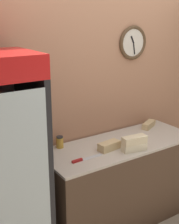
# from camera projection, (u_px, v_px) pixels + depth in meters

# --- Properties ---
(wall_back) EXTENTS (5.20, 0.10, 2.70)m
(wall_back) POSITION_uv_depth(u_px,v_px,m) (101.00, 95.00, 3.43)
(wall_back) COLOR #AD7A5B
(wall_back) RESTS_ON ground_plane
(prep_counter) EXTENTS (1.69, 0.65, 0.92)m
(prep_counter) POSITION_uv_depth(u_px,v_px,m) (120.00, 182.00, 3.40)
(prep_counter) COLOR #4C3828
(prep_counter) RESTS_ON ground_plane
(sandwich_stack_bottom) EXTENTS (0.26, 0.13, 0.08)m
(sandwich_stack_bottom) POSITION_uv_depth(u_px,v_px,m) (134.00, 147.00, 3.06)
(sandwich_stack_bottom) COLOR beige
(sandwich_stack_bottom) RESTS_ON prep_counter
(sandwich_stack_middle) EXTENTS (0.26, 0.12, 0.08)m
(sandwich_stack_middle) POSITION_uv_depth(u_px,v_px,m) (134.00, 140.00, 3.04)
(sandwich_stack_middle) COLOR beige
(sandwich_stack_middle) RESTS_ON sandwich_stack_bottom
(sandwich_flat_left) EXTENTS (0.24, 0.12, 0.08)m
(sandwich_flat_left) POSITION_uv_depth(u_px,v_px,m) (109.00, 146.00, 3.09)
(sandwich_flat_left) COLOR tan
(sandwich_flat_left) RESTS_ON prep_counter
(sandwich_flat_right) EXTENTS (0.25, 0.18, 0.07)m
(sandwich_flat_right) POSITION_uv_depth(u_px,v_px,m) (149.00, 125.00, 3.70)
(sandwich_flat_right) COLOR tan
(sandwich_flat_right) RESTS_ON prep_counter
(chefs_knife) EXTENTS (0.33, 0.05, 0.02)m
(chefs_knife) POSITION_uv_depth(u_px,v_px,m) (83.00, 159.00, 2.88)
(chefs_knife) COLOR silver
(chefs_knife) RESTS_ON prep_counter
(condiment_jar) EXTENTS (0.07, 0.07, 0.12)m
(condiment_jar) POSITION_uv_depth(u_px,v_px,m) (60.00, 142.00, 3.13)
(condiment_jar) COLOR gold
(condiment_jar) RESTS_ON prep_counter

